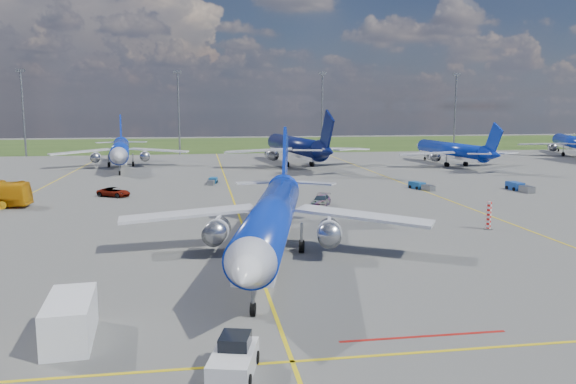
{
  "coord_description": "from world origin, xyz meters",
  "views": [
    {
      "loc": [
        -4.46,
        -47.03,
        13.1
      ],
      "look_at": [
        4.75,
        11.72,
        4.0
      ],
      "focal_mm": 35.0,
      "sensor_mm": 36.0,
      "label": 1
    }
  ],
  "objects": [
    {
      "name": "bg_jet_n",
      "position": [
        16.6,
        76.7,
        0.0
      ],
      "size": [
        41.11,
        50.55,
        12.11
      ],
      "primitive_type": null,
      "rotation": [
        0.0,
        0.0,
        3.28
      ],
      "color": "#070F40",
      "rests_on": "ground"
    },
    {
      "name": "taxiway_lines",
      "position": [
        0.17,
        27.7,
        0.01
      ],
      "size": [
        60.25,
        160.0,
        0.02
      ],
      "color": "yellow",
      "rests_on": "ground"
    },
    {
      "name": "grass_strip",
      "position": [
        0.0,
        150.0,
        0.0
      ],
      "size": [
        400.0,
        80.0,
        0.01
      ],
      "primitive_type": "cube",
      "color": "#2D4719",
      "rests_on": "ground"
    },
    {
      "name": "service_car_a",
      "position": [
        -29.3,
        32.58,
        0.72
      ],
      "size": [
        2.49,
        4.45,
        1.43
      ],
      "primitive_type": "imported",
      "rotation": [
        0.0,
        0.0,
        0.2
      ],
      "color": "#999999",
      "rests_on": "ground"
    },
    {
      "name": "floodlight_masts",
      "position": [
        10.0,
        110.0,
        12.56
      ],
      "size": [
        202.2,
        0.5,
        22.7
      ],
      "color": "slate",
      "rests_on": "ground"
    },
    {
      "name": "baggage_tug_c",
      "position": [
        -2.52,
        48.78,
        0.45
      ],
      "size": [
        1.89,
        4.41,
        0.96
      ],
      "rotation": [
        0.0,
        0.0,
        -0.18
      ],
      "color": "#17538B",
      "rests_on": "ground"
    },
    {
      "name": "bg_jet_ene",
      "position": [
        94.26,
        90.4,
        0.0
      ],
      "size": [
        41.57,
        46.73,
        10.11
      ],
      "primitive_type": null,
      "rotation": [
        0.0,
        0.0,
        2.76
      ],
      "color": "#0B28A4",
      "rests_on": "ground"
    },
    {
      "name": "ground",
      "position": [
        0.0,
        0.0,
        0.0
      ],
      "size": [
        400.0,
        400.0,
        0.0
      ],
      "primitive_type": "plane",
      "color": "#5A5A57",
      "rests_on": "ground"
    },
    {
      "name": "service_van",
      "position": [
        -11.92,
        -15.42,
        1.23
      ],
      "size": [
        2.92,
        5.79,
        2.47
      ],
      "primitive_type": "cube",
      "rotation": [
        0.0,
        0.0,
        0.08
      ],
      "color": "white",
      "rests_on": "ground"
    },
    {
      "name": "baggage_tug_e",
      "position": [
        44.8,
        33.22,
        0.58
      ],
      "size": [
        1.92,
        5.63,
        1.24
      ],
      "rotation": [
        0.0,
        0.0,
        0.08
      ],
      "color": "#184093",
      "rests_on": "ground"
    },
    {
      "name": "bg_jet_nnw",
      "position": [
        -21.4,
        77.14,
        0.0
      ],
      "size": [
        35.91,
        44.54,
        10.8
      ],
      "primitive_type": null,
      "rotation": [
        0.0,
        0.0,
        0.11
      ],
      "color": "#0B28A4",
      "rests_on": "ground"
    },
    {
      "name": "main_airliner",
      "position": [
        1.46,
        -0.28,
        0.0
      ],
      "size": [
        38.3,
        45.53,
        10.45
      ],
      "primitive_type": null,
      "rotation": [
        0.0,
        0.0,
        -0.22
      ],
      "color": "#0B28A4",
      "rests_on": "ground"
    },
    {
      "name": "bg_jet_ne",
      "position": [
        50.97,
        71.01,
        0.0
      ],
      "size": [
        31.09,
        39.25,
        9.74
      ],
      "primitive_type": null,
      "rotation": [
        0.0,
        0.0,
        3.22
      ],
      "color": "#0B28A4",
      "rests_on": "ground"
    },
    {
      "name": "baggage_tug_w",
      "position": [
        30.17,
        37.07,
        0.51
      ],
      "size": [
        2.94,
        4.98,
        1.09
      ],
      "rotation": [
        0.0,
        0.0,
        0.37
      ],
      "color": "#174F8D",
      "rests_on": "ground"
    },
    {
      "name": "service_car_b",
      "position": [
        -17.07,
        36.97,
        0.68
      ],
      "size": [
        5.38,
        4.41,
        1.36
      ],
      "primitive_type": "imported",
      "rotation": [
        0.0,
        0.0,
        1.05
      ],
      "color": "#999999",
      "rests_on": "ground"
    },
    {
      "name": "service_car_c",
      "position": [
        11.26,
        24.77,
        0.73
      ],
      "size": [
        3.75,
        5.4,
        1.45
      ],
      "primitive_type": "imported",
      "rotation": [
        0.0,
        0.0,
        -0.38
      ],
      "color": "#999999",
      "rests_on": "ground"
    },
    {
      "name": "pushback_tug",
      "position": [
        -3.06,
        -20.79,
        0.74
      ],
      "size": [
        2.88,
        5.49,
        1.82
      ],
      "rotation": [
        0.0,
        0.0,
        -0.25
      ],
      "color": "silver",
      "rests_on": "ground"
    },
    {
      "name": "warning_post",
      "position": [
        26.0,
        8.0,
        1.5
      ],
      "size": [
        0.5,
        0.5,
        3.0
      ],
      "primitive_type": "cylinder",
      "color": "red",
      "rests_on": "ground"
    }
  ]
}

